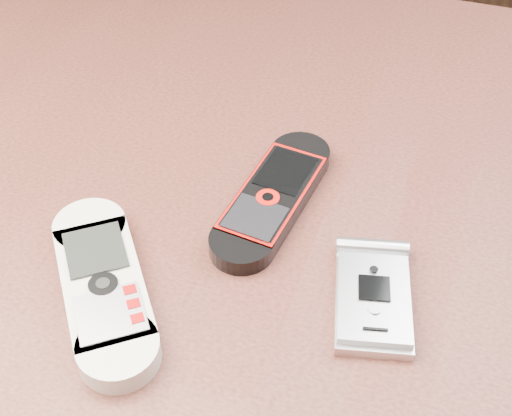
{
  "coord_description": "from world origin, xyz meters",
  "views": [
    {
      "loc": [
        0.13,
        -0.38,
        1.15
      ],
      "look_at": [
        0.01,
        0.0,
        0.76
      ],
      "focal_mm": 50.0,
      "sensor_mm": 36.0,
      "label": 1
    }
  ],
  "objects_px": {
    "nokia_black_red": "(273,197)",
    "nokia_white": "(103,286)",
    "motorola_razr": "(373,297)",
    "table": "(251,298)"
  },
  "relations": [
    {
      "from": "motorola_razr",
      "to": "nokia_black_red",
      "type": "bearing_deg",
      "value": 129.61
    },
    {
      "from": "table",
      "to": "motorola_razr",
      "type": "distance_m",
      "value": 0.17
    },
    {
      "from": "table",
      "to": "nokia_white",
      "type": "bearing_deg",
      "value": -124.54
    },
    {
      "from": "nokia_white",
      "to": "nokia_black_red",
      "type": "height_order",
      "value": "nokia_white"
    },
    {
      "from": "table",
      "to": "nokia_white",
      "type": "height_order",
      "value": "nokia_white"
    },
    {
      "from": "nokia_white",
      "to": "nokia_black_red",
      "type": "xyz_separation_m",
      "value": [
        0.09,
        0.12,
        -0.0
      ]
    },
    {
      "from": "nokia_white",
      "to": "motorola_razr",
      "type": "distance_m",
      "value": 0.19
    },
    {
      "from": "table",
      "to": "motorola_razr",
      "type": "xyz_separation_m",
      "value": [
        0.11,
        -0.06,
        0.11
      ]
    },
    {
      "from": "nokia_white",
      "to": "motorola_razr",
      "type": "xyz_separation_m",
      "value": [
        0.18,
        0.05,
        -0.0
      ]
    },
    {
      "from": "nokia_black_red",
      "to": "nokia_white",
      "type": "bearing_deg",
      "value": -117.39
    }
  ]
}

